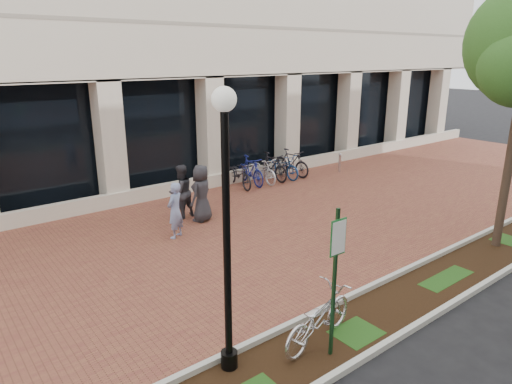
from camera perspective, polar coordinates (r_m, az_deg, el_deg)
ground at (r=13.49m, az=-1.34°, el=-4.90°), size 120.00×120.00×0.00m
brick_plaza at (r=13.49m, az=-1.34°, el=-4.88°), size 40.00×9.00×0.01m
planting_strip at (r=10.19m, az=17.15°, el=-13.29°), size 40.00×1.50×0.01m
curb_plaza_side at (r=10.54m, az=13.80°, el=-11.60°), size 40.00×0.12×0.12m
curb_street_side at (r=9.84m, az=20.85°, el=-14.49°), size 40.00×0.12×0.12m
parking_sign at (r=7.63m, az=9.94°, el=-9.14°), size 0.34×0.07×2.68m
lamppost at (r=6.87m, az=-3.71°, el=-3.77°), size 0.36×0.36×4.58m
locked_bicycle at (r=8.49m, az=7.81°, el=-15.23°), size 2.02×1.01×1.01m
pedestrian_left at (r=12.95m, az=-10.09°, el=-2.29°), size 0.70×0.62×1.62m
pedestrian_mid at (r=14.49m, az=-9.36°, el=0.04°), size 0.92×0.76×1.72m
pedestrian_right at (r=14.12m, az=-6.84°, el=-0.16°), size 1.04×0.90×1.79m
bollard at (r=20.44m, az=10.41°, el=3.66°), size 0.12×0.12×0.85m
bike_rack_cluster at (r=18.58m, az=1.26°, el=2.98°), size 3.61×2.05×1.15m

